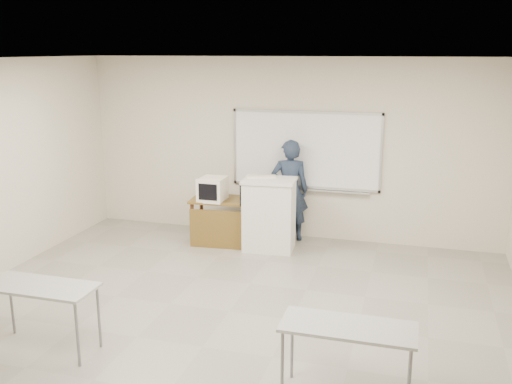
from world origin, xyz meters
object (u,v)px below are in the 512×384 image
(instructor_desk, at_px, (228,215))
(podium, at_px, (269,214))
(keyboard, at_px, (261,177))
(crt_monitor, at_px, (213,189))
(laptop, at_px, (251,199))
(mouse, at_px, (264,200))
(whiteboard, at_px, (306,151))
(presenter, at_px, (290,190))

(instructor_desk, xyz_separation_m, podium, (0.68, 0.01, 0.06))
(keyboard, bearing_deg, crt_monitor, 167.82)
(instructor_desk, relative_size, laptop, 3.73)
(crt_monitor, bearing_deg, laptop, 0.33)
(crt_monitor, distance_m, mouse, 0.83)
(whiteboard, relative_size, mouse, 24.13)
(whiteboard, bearing_deg, presenter, -137.03)
(podium, xyz_separation_m, keyboard, (-0.15, 0.08, 0.58))
(presenter, bearing_deg, instructor_desk, 20.11)
(instructor_desk, height_order, podium, podium)
(instructor_desk, xyz_separation_m, presenter, (0.88, 0.58, 0.33))
(instructor_desk, relative_size, crt_monitor, 2.77)
(whiteboard, bearing_deg, instructor_desk, -144.72)
(whiteboard, xyz_separation_m, crt_monitor, (-1.35, -0.79, -0.55))
(whiteboard, xyz_separation_m, instructor_desk, (-1.10, -0.78, -0.97))
(laptop, bearing_deg, podium, -12.91)
(keyboard, bearing_deg, whiteboard, 30.92)
(whiteboard, distance_m, presenter, 0.70)
(mouse, bearing_deg, presenter, 63.98)
(crt_monitor, xyz_separation_m, keyboard, (0.78, 0.10, 0.23))
(whiteboard, relative_size, keyboard, 5.39)
(instructor_desk, distance_m, mouse, 0.63)
(mouse, relative_size, presenter, 0.06)
(crt_monitor, xyz_separation_m, laptop, (0.65, 0.00, -0.12))
(podium, distance_m, mouse, 0.28)
(whiteboard, bearing_deg, podium, -118.28)
(whiteboard, height_order, podium, whiteboard)
(presenter, bearing_deg, mouse, 38.47)
(instructor_desk, height_order, laptop, laptop)
(instructor_desk, distance_m, laptop, 0.50)
(instructor_desk, distance_m, presenter, 1.10)
(instructor_desk, bearing_deg, whiteboard, 30.68)
(whiteboard, relative_size, presenter, 1.46)
(whiteboard, height_order, presenter, whiteboard)
(presenter, bearing_deg, crt_monitor, 14.59)
(crt_monitor, xyz_separation_m, mouse, (0.80, 0.17, -0.16))
(podium, bearing_deg, mouse, 127.56)
(whiteboard, relative_size, crt_monitor, 5.48)
(crt_monitor, xyz_separation_m, presenter, (1.13, 0.59, -0.09))
(presenter, bearing_deg, laptop, 37.78)
(laptop, xyz_separation_m, mouse, (0.15, 0.17, -0.04))
(instructor_desk, distance_m, keyboard, 0.84)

